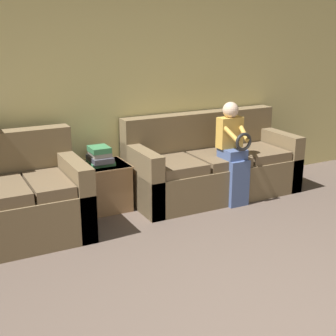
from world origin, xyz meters
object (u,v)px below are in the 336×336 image
at_px(couch_main, 212,167).
at_px(couch_side, 6,204).
at_px(side_shelf, 101,187).
at_px(book_stack, 100,156).
at_px(child_left_seated, 234,148).

bearing_deg(couch_main, couch_side, -176.36).
bearing_deg(side_shelf, book_stack, -72.24).
height_order(side_shelf, book_stack, book_stack).
xyz_separation_m(child_left_seated, side_shelf, (-1.42, 0.49, -0.38)).
bearing_deg(couch_main, side_shelf, 174.19).
distance_m(side_shelf, book_stack, 0.35).
height_order(couch_main, child_left_seated, child_left_seated).
bearing_deg(child_left_seated, book_stack, 161.05).
bearing_deg(couch_side, side_shelf, 15.47).
xyz_separation_m(child_left_seated, book_stack, (-1.42, 0.49, -0.03)).
height_order(couch_side, child_left_seated, child_left_seated).
distance_m(couch_side, book_stack, 1.13).
relative_size(child_left_seated, side_shelf, 1.95).
bearing_deg(couch_main, child_left_seated, -80.47).
relative_size(couch_main, child_left_seated, 1.76).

